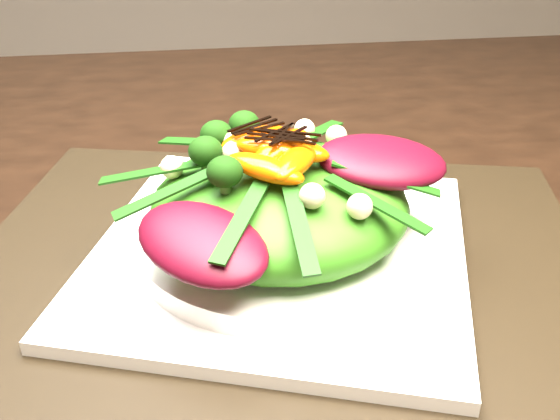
{
  "coord_description": "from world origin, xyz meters",
  "views": [
    {
      "loc": [
        0.04,
        -0.58,
        1.04
      ],
      "look_at": [
        0.1,
        -0.15,
        0.8
      ],
      "focal_mm": 42.0,
      "sensor_mm": 36.0,
      "label": 1
    }
  ],
  "objects": [
    {
      "name": "dining_table",
      "position": [
        0.0,
        0.0,
        0.73
      ],
      "size": [
        1.6,
        0.9,
        0.75
      ],
      "primitive_type": "cube",
      "color": "black",
      "rests_on": "floor"
    },
    {
      "name": "placemat",
      "position": [
        0.1,
        -0.15,
        0.75
      ],
      "size": [
        0.56,
        0.47,
        0.0
      ],
      "primitive_type": "cube",
      "rotation": [
        0.0,
        0.0,
        -0.24
      ],
      "color": "black",
      "rests_on": "dining_table"
    },
    {
      "name": "plate_base",
      "position": [
        0.1,
        -0.15,
        0.76
      ],
      "size": [
        0.36,
        0.36,
        0.01
      ],
      "primitive_type": "cube",
      "rotation": [
        0.0,
        0.0,
        -0.32
      ],
      "color": "white",
      "rests_on": "placemat"
    },
    {
      "name": "salad_bowl",
      "position": [
        0.1,
        -0.15,
        0.77
      ],
      "size": [
        0.22,
        0.22,
        0.02
      ],
      "primitive_type": "cylinder",
      "rotation": [
        0.0,
        0.0,
        0.0
      ],
      "color": "white",
      "rests_on": "plate_base"
    },
    {
      "name": "lettuce_mound",
      "position": [
        0.1,
        -0.15,
        0.8
      ],
      "size": [
        0.23,
        0.23,
        0.07
      ],
      "primitive_type": "ellipsoid",
      "rotation": [
        0.0,
        0.0,
        -0.22
      ],
      "color": "#347415",
      "rests_on": "salad_bowl"
    },
    {
      "name": "radicchio_leaf",
      "position": [
        0.17,
        -0.16,
        0.83
      ],
      "size": [
        0.1,
        0.07,
        0.02
      ],
      "primitive_type": "ellipsoid",
      "rotation": [
        0.0,
        0.0,
        -0.07
      ],
      "color": "#410713",
      "rests_on": "lettuce_mound"
    },
    {
      "name": "orange_segment",
      "position": [
        0.09,
        -0.15,
        0.84
      ],
      "size": [
        0.06,
        0.03,
        0.02
      ],
      "primitive_type": "ellipsoid",
      "rotation": [
        0.0,
        0.0,
        0.17
      ],
      "color": "#E54703",
      "rests_on": "lettuce_mound"
    },
    {
      "name": "broccoli_floret",
      "position": [
        0.03,
        -0.14,
        0.84
      ],
      "size": [
        0.04,
        0.04,
        0.03
      ],
      "primitive_type": "sphere",
      "rotation": [
        0.0,
        0.0,
        0.26
      ],
      "color": "#133409",
      "rests_on": "lettuce_mound"
    },
    {
      "name": "macadamia_nut",
      "position": [
        0.13,
        -0.2,
        0.84
      ],
      "size": [
        0.02,
        0.02,
        0.02
      ],
      "primitive_type": "sphere",
      "rotation": [
        0.0,
        0.0,
        -0.13
      ],
      "color": "#F7EEAE",
      "rests_on": "lettuce_mound"
    },
    {
      "name": "balsamic_drizzle",
      "position": [
        0.09,
        -0.15,
        0.85
      ],
      "size": [
        0.04,
        0.01,
        0.0
      ],
      "primitive_type": "cube",
      "rotation": [
        0.0,
        0.0,
        0.17
      ],
      "color": "black",
      "rests_on": "orange_segment"
    }
  ]
}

